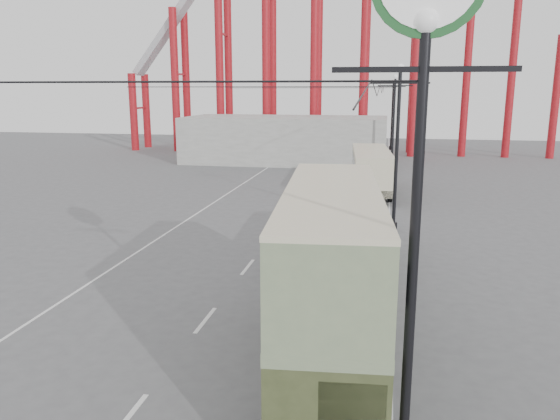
% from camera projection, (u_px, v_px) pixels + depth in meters
% --- Properties ---
extents(ground, '(160.00, 160.00, 0.00)m').
position_uv_depth(ground, '(193.00, 381.00, 15.21)').
color(ground, '#535356').
rests_on(ground, ground).
extents(road_markings, '(12.52, 120.00, 0.01)m').
position_uv_depth(road_markings, '(288.00, 219.00, 34.25)').
color(road_markings, silver).
rests_on(road_markings, ground).
extents(lamp_post_near, '(3.20, 0.44, 10.80)m').
position_uv_depth(lamp_post_near, '(422.00, 95.00, 9.59)').
color(lamp_post_near, black).
rests_on(lamp_post_near, ground).
extents(lamp_post_mid, '(3.20, 0.44, 9.32)m').
position_uv_depth(lamp_post_mid, '(397.00, 150.00, 30.40)').
color(lamp_post_mid, black).
rests_on(lamp_post_mid, ground).
extents(lamp_post_far, '(3.20, 0.44, 9.32)m').
position_uv_depth(lamp_post_far, '(393.00, 125.00, 51.48)').
color(lamp_post_far, black).
rests_on(lamp_post_far, ground).
extents(lamp_post_distant, '(3.20, 0.44, 9.32)m').
position_uv_depth(lamp_post_distant, '(392.00, 115.00, 72.57)').
color(lamp_post_distant, black).
rests_on(lamp_post_distant, ground).
extents(fairground_shed, '(22.00, 10.00, 5.00)m').
position_uv_depth(fairground_shed, '(286.00, 139.00, 60.83)').
color(fairground_shed, gray).
rests_on(fairground_shed, ground).
extents(double_decker_bus, '(3.37, 10.17, 5.36)m').
position_uv_depth(double_decker_bus, '(331.00, 273.00, 15.07)').
color(double_decker_bus, '#343C20').
rests_on(double_decker_bus, ground).
extents(single_decker_green, '(3.02, 10.11, 2.82)m').
position_uv_depth(single_decker_green, '(351.00, 236.00, 24.20)').
color(single_decker_green, gray).
rests_on(single_decker_green, ground).
extents(single_decker_cream, '(3.61, 11.00, 3.36)m').
position_uv_depth(single_decker_cream, '(371.00, 169.00, 42.57)').
color(single_decker_cream, beige).
rests_on(single_decker_cream, ground).
extents(pedestrian, '(0.68, 0.46, 1.85)m').
position_uv_depth(pedestrian, '(297.00, 241.00, 25.92)').
color(pedestrian, black).
rests_on(pedestrian, ground).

